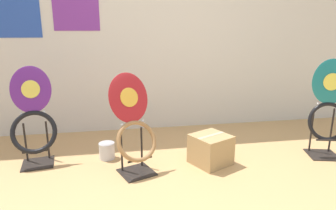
# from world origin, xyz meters

# --- Properties ---
(wall_back) EXTENTS (8.00, 0.07, 2.60)m
(wall_back) POSITION_xyz_m (-0.00, 2.15, 1.30)
(wall_back) COLOR silver
(wall_back) RESTS_ON ground_plane
(toilet_seat_display_crimson_swirl) EXTENTS (0.46, 0.44, 0.88)m
(toilet_seat_display_crimson_swirl) POSITION_xyz_m (-0.41, 0.96, 0.42)
(toilet_seat_display_crimson_swirl) COLOR black
(toilet_seat_display_crimson_swirl) RESTS_ON ground_plane
(toilet_seat_display_teal_sax) EXTENTS (0.40, 0.34, 0.97)m
(toilet_seat_display_teal_sax) POSITION_xyz_m (1.49, 0.97, 0.48)
(toilet_seat_display_teal_sax) COLOR black
(toilet_seat_display_teal_sax) RESTS_ON ground_plane
(toilet_seat_display_purple_note) EXTENTS (0.43, 0.36, 0.91)m
(toilet_seat_display_purple_note) POSITION_xyz_m (-1.30, 1.27, 0.40)
(toilet_seat_display_purple_note) COLOR black
(toilet_seat_display_purple_note) RESTS_ON ground_plane
(paint_can) EXTENTS (0.16, 0.16, 0.17)m
(paint_can) POSITION_xyz_m (-0.65, 1.27, 0.09)
(paint_can) COLOR silver
(paint_can) RESTS_ON ground_plane
(storage_box) EXTENTS (0.43, 0.42, 0.28)m
(storage_box) POSITION_xyz_m (0.31, 0.99, 0.14)
(storage_box) COLOR tan
(storage_box) RESTS_ON ground_plane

